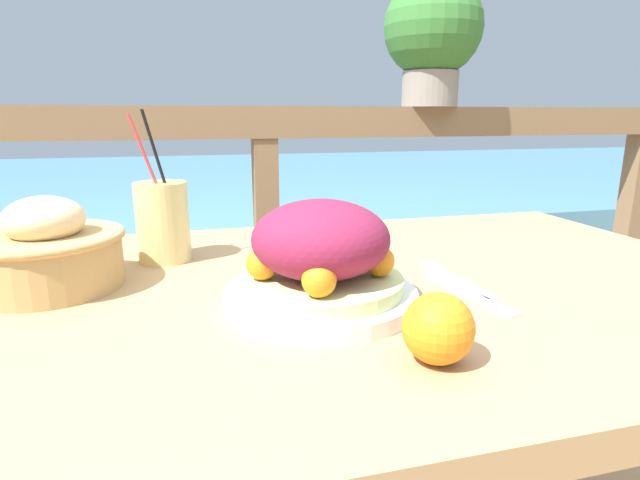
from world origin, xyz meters
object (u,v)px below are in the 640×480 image
at_px(drink_glass, 163,221).
at_px(potted_plant, 433,34).
at_px(bread_basket, 48,251).
at_px(salad_plate, 320,261).

relative_size(drink_glass, potted_plant, 0.65).
bearing_deg(drink_glass, potted_plant, 38.46).
height_order(drink_glass, potted_plant, potted_plant).
height_order(drink_glass, bread_basket, drink_glass).
height_order(salad_plate, potted_plant, potted_plant).
relative_size(drink_glass, bread_basket, 1.20).
xyz_separation_m(salad_plate, bread_basket, (-0.35, 0.16, -0.01)).
bearing_deg(salad_plate, drink_glass, 127.43).
distance_m(drink_glass, bread_basket, 0.18).
xyz_separation_m(salad_plate, potted_plant, (0.58, 0.89, 0.42)).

